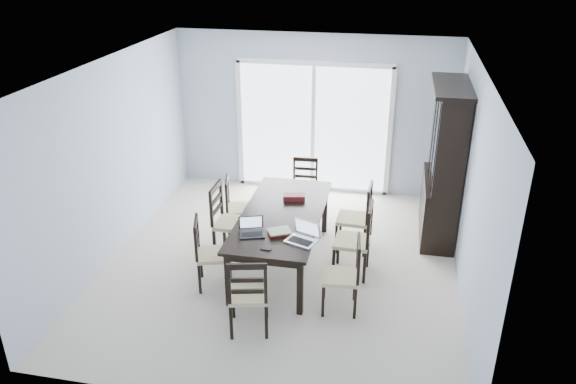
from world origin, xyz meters
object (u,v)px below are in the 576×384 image
at_px(chair_end_far, 305,181).
at_px(chair_right_near, 349,267).
at_px(china_hutch, 444,165).
at_px(chair_left_far, 235,201).
at_px(chair_left_near, 206,246).
at_px(chair_right_far, 361,210).
at_px(chair_end_near, 248,288).
at_px(laptop_silver, 301,238).
at_px(hot_tub, 273,140).
at_px(chair_left_mid, 225,213).
at_px(dining_table, 282,219).
at_px(cell_phone, 266,249).
at_px(chair_right_mid, 360,233).
at_px(game_box, 294,197).
at_px(laptop_dark, 252,231).

bearing_deg(chair_end_far, chair_right_near, 108.12).
xyz_separation_m(china_hutch, chair_left_far, (-2.85, -0.60, -0.53)).
xyz_separation_m(chair_left_near, chair_right_far, (1.75, 1.25, 0.04)).
xyz_separation_m(chair_right_far, chair_end_far, (-0.93, 0.94, -0.05)).
distance_m(chair_right_near, chair_end_near, 1.19).
relative_size(chair_left_near, laptop_silver, 2.63).
bearing_deg(chair_right_far, chair_end_far, 47.10).
height_order(chair_left_far, chair_end_near, chair_end_near).
relative_size(chair_left_near, hot_tub, 0.53).
bearing_deg(chair_end_near, chair_right_near, 20.18).
height_order(chair_left_near, chair_left_mid, chair_left_mid).
height_order(dining_table, chair_left_far, chair_left_far).
distance_m(chair_right_near, cell_phone, 0.95).
xyz_separation_m(chair_right_mid, laptop_silver, (-0.63, -0.63, 0.21)).
bearing_deg(laptop_silver, game_box, 125.26).
bearing_deg(chair_end_far, hot_tub, -67.10).
distance_m(chair_left_near, chair_right_mid, 1.90).
relative_size(chair_left_far, hot_tub, 0.51).
xyz_separation_m(chair_left_far, chair_end_far, (0.85, 0.88, 0.00)).
height_order(chair_right_near, chair_right_mid, chair_right_mid).
distance_m(chair_end_far, laptop_silver, 2.25).
bearing_deg(chair_end_far, chair_right_far, 131.43).
xyz_separation_m(chair_left_far, laptop_dark, (0.60, -1.28, 0.26)).
bearing_deg(chair_right_mid, hot_tub, 30.63).
height_order(cell_phone, game_box, game_box).
relative_size(chair_left_near, laptop_dark, 3.05).
height_order(dining_table, china_hutch, china_hutch).
height_order(chair_left_near, chair_end_near, chair_end_near).
distance_m(china_hutch, hot_tub, 3.70).
relative_size(chair_left_far, chair_right_near, 0.96).
height_order(chair_left_far, hot_tub, chair_left_far).
xyz_separation_m(chair_left_far, chair_end_near, (0.77, -2.11, 0.05)).
height_order(china_hutch, chair_right_mid, china_hutch).
height_order(chair_left_mid, hot_tub, chair_left_mid).
xyz_separation_m(chair_left_mid, chair_end_far, (0.82, 1.42, -0.08)).
bearing_deg(laptop_silver, china_hutch, 69.54).
bearing_deg(chair_left_mid, cell_phone, 39.34).
distance_m(chair_right_mid, hot_tub, 3.96).
distance_m(chair_end_near, game_box, 1.89).
xyz_separation_m(chair_end_near, hot_tub, (-0.84, 4.89, -0.10)).
xyz_separation_m(dining_table, chair_right_far, (0.95, 0.59, -0.08)).
height_order(chair_right_far, hot_tub, chair_right_far).
distance_m(chair_left_near, cell_phone, 0.87).
bearing_deg(chair_end_near, chair_end_far, 75.19).
distance_m(chair_left_near, laptop_silver, 1.19).
distance_m(chair_end_far, laptop_dark, 2.19).
xyz_separation_m(chair_left_near, chair_left_mid, (0.01, 0.77, 0.06)).
bearing_deg(chair_left_near, chair_right_far, 108.96).
bearing_deg(chair_left_far, chair_end_near, 6.12).
relative_size(game_box, hot_tub, 0.15).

